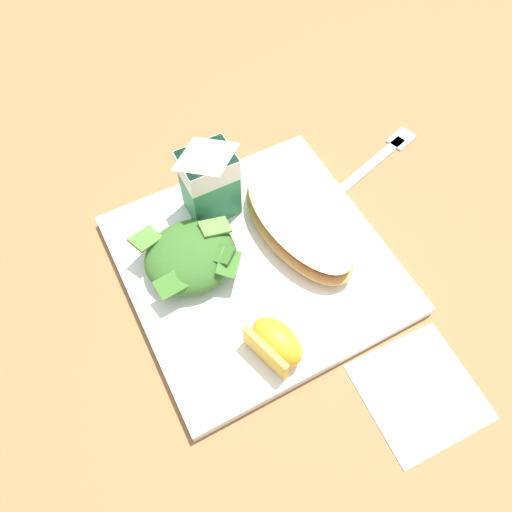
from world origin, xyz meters
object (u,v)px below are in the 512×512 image
at_px(cheesy_pizza_bread, 298,225).
at_px(orange_wedge_front, 276,343).
at_px(white_plate, 256,264).
at_px(paper_napkin, 419,391).
at_px(green_salad_pile, 191,256).
at_px(metal_fork, 374,162).
at_px(milk_carton, 209,176).

bearing_deg(cheesy_pizza_bread, orange_wedge_front, -129.23).
bearing_deg(white_plate, orange_wedge_front, -107.41).
bearing_deg(paper_napkin, orange_wedge_front, 137.36).
height_order(white_plate, paper_napkin, white_plate).
distance_m(green_salad_pile, orange_wedge_front, 0.13).
height_order(green_salad_pile, metal_fork, green_salad_pile).
relative_size(white_plate, cheesy_pizza_bread, 1.57).
height_order(milk_carton, orange_wedge_front, milk_carton).
distance_m(milk_carton, orange_wedge_front, 0.19).
height_order(cheesy_pizza_bread, metal_fork, cheesy_pizza_bread).
bearing_deg(cheesy_pizza_bread, white_plate, -171.39).
relative_size(paper_napkin, metal_fork, 0.59).
relative_size(cheesy_pizza_bread, metal_fork, 0.96).
height_order(cheesy_pizza_bread, green_salad_pile, green_salad_pile).
relative_size(cheesy_pizza_bread, milk_carton, 1.62).
bearing_deg(milk_carton, green_salad_pile, -131.28).
relative_size(green_salad_pile, orange_wedge_front, 1.57).
bearing_deg(white_plate, milk_carton, 97.71).
distance_m(white_plate, paper_napkin, 0.22).
relative_size(milk_carton, orange_wedge_front, 1.62).
bearing_deg(paper_napkin, cheesy_pizza_bread, 95.42).
bearing_deg(cheesy_pizza_bread, milk_carton, 131.40).
bearing_deg(metal_fork, cheesy_pizza_bread, -159.14).
bearing_deg(paper_napkin, milk_carton, 107.22).
relative_size(cheesy_pizza_bread, orange_wedge_front, 2.63).
bearing_deg(milk_carton, metal_fork, -5.68).
distance_m(cheesy_pizza_bread, paper_napkin, 0.21).
height_order(cheesy_pizza_bread, paper_napkin, cheesy_pizza_bread).
xyz_separation_m(milk_carton, paper_napkin, (0.09, -0.29, -0.07)).
height_order(green_salad_pile, milk_carton, milk_carton).
distance_m(white_plate, cheesy_pizza_bread, 0.06).
bearing_deg(metal_fork, paper_napkin, -115.95).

